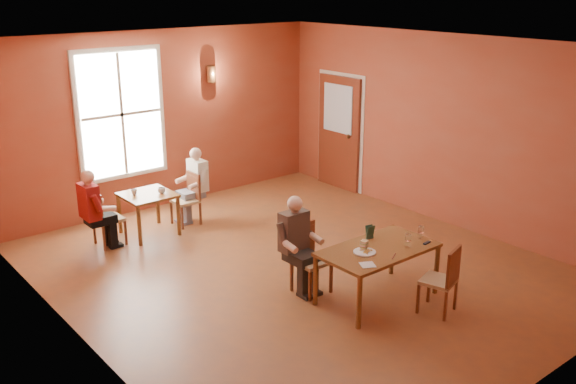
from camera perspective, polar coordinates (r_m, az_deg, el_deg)
ground at (r=8.84m, az=0.83°, el=-6.79°), size 6.00×7.00×0.01m
wall_back at (r=11.14m, az=-10.90°, el=6.34°), size 6.00×0.04×3.00m
wall_front at (r=6.22m, az=22.24°, el=-4.37°), size 6.00×0.04×3.00m
wall_left at (r=6.86m, az=-18.62°, el=-1.85°), size 0.04×7.00×3.00m
wall_right at (r=10.45m, az=13.59°, el=5.37°), size 0.04×7.00×3.00m
ceiling at (r=8.04m, az=0.93°, el=12.95°), size 6.00×7.00×0.04m
window at (r=10.71m, az=-14.60°, el=6.69°), size 1.36×0.10×1.96m
door at (r=12.00m, az=4.51°, el=5.26°), size 0.12×1.04×2.10m
wall_sconce at (r=11.39m, az=-6.85°, el=10.37°), size 0.16×0.16×0.28m
main_table at (r=7.98m, az=7.92°, el=-7.19°), size 1.45×0.81×0.68m
chair_diner_main at (r=8.04m, az=2.10°, el=-6.04°), size 0.39×0.39×0.88m
diner_main at (r=7.95m, az=2.25°, el=-5.07°), size 0.48×0.48×1.19m
chair_empty at (r=7.79m, az=13.22°, el=-7.55°), size 0.46×0.46×0.84m
plate_food at (r=7.68m, az=6.83°, el=-5.27°), size 0.30×0.30×0.03m
sandwich at (r=7.76m, az=6.79°, el=-4.76°), size 0.10×0.10×0.10m
goblet_b at (r=8.18m, az=11.72°, el=-3.49°), size 0.08×0.08×0.18m
goblet_c at (r=7.89m, az=10.62°, el=-4.21°), size 0.09×0.09×0.18m
menu_stand at (r=8.07m, az=7.29°, el=-3.55°), size 0.11×0.07×0.18m
knife at (r=7.64m, az=9.40°, el=-5.66°), size 0.17×0.10×0.00m
napkin at (r=7.38m, az=7.09°, el=-6.44°), size 0.22×0.22×0.01m
sunglasses at (r=8.08m, az=12.24°, el=-4.43°), size 0.13×0.06×0.02m
second_table at (r=10.11m, az=-12.26°, el=-1.92°), size 0.74×0.74×0.65m
chair_diner_white at (r=10.37m, az=-9.12°, el=-0.67°), size 0.37×0.37×0.84m
diner_white at (r=10.33m, az=-9.03°, el=0.23°), size 0.47×0.47×1.17m
chair_diner_maroon at (r=9.82m, az=-15.65°, el=-2.19°), size 0.37×0.37×0.85m
diner_maroon at (r=9.76m, az=-15.90°, el=-1.31°), size 0.47×0.47×1.18m
cup_a at (r=9.97m, az=-11.18°, el=0.13°), size 0.12×0.12×0.09m
cup_b at (r=9.99m, az=-13.52°, el=-0.01°), size 0.12×0.12×0.09m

